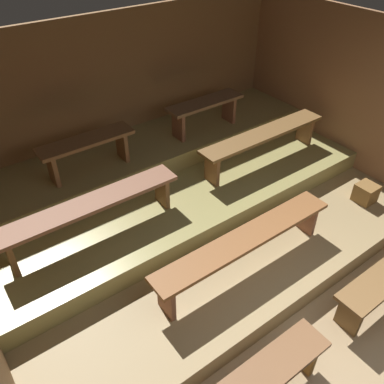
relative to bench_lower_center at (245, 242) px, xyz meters
The scene contains 12 objects.
ground 0.85m from the bench_lower_center, 78.68° to the left, with size 5.75×5.01×0.08m, color #9D825D.
wall_back 2.74m from the bench_lower_center, 87.66° to the left, with size 5.75×0.06×2.32m, color olive.
wall_right 2.73m from the bench_lower_center, 11.83° to the left, with size 0.06×5.01×2.32m, color #976641.
platform_lower 1.11m from the bench_lower_center, 83.75° to the left, with size 4.95×3.30×0.24m, color #988056.
platform_middle 1.58m from the bench_lower_center, 85.99° to the left, with size 4.95×2.18×0.24m, color #968D51.
platform_upper 2.12m from the bench_lower_center, 87.04° to the left, with size 4.95×1.06×0.24m, color #998A51.
bench_lower_center is the anchor object (origin of this frame).
bench_middle_left 1.63m from the bench_lower_center, 134.41° to the left, with size 1.97×0.31×0.43m.
bench_middle_right 1.79m from the bench_lower_center, 40.53° to the left, with size 1.97×0.31×0.43m.
bench_upper_left 2.15m from the bench_lower_center, 111.38° to the left, with size 1.14×0.31×0.43m.
bench_upper_right 2.24m from the bench_lower_center, 63.29° to the left, with size 1.14×0.31×0.43m.
wooden_crate_lower 2.05m from the bench_lower_center, ahead, with size 0.24×0.24×0.24m, color brown.
Camera 1 is at (-2.27, -0.47, 3.47)m, focal length 37.22 mm.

